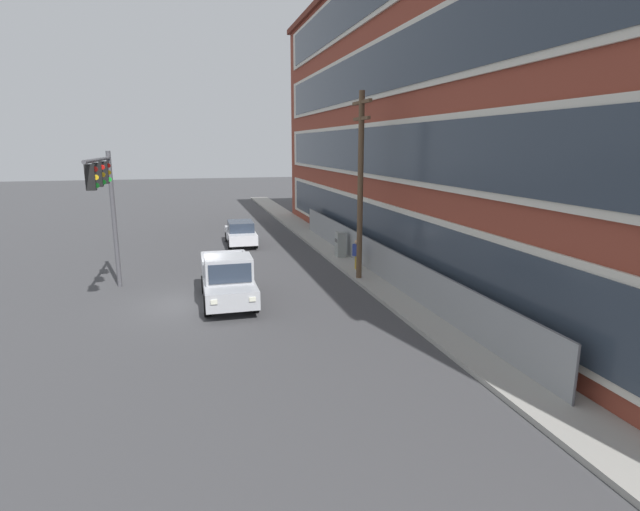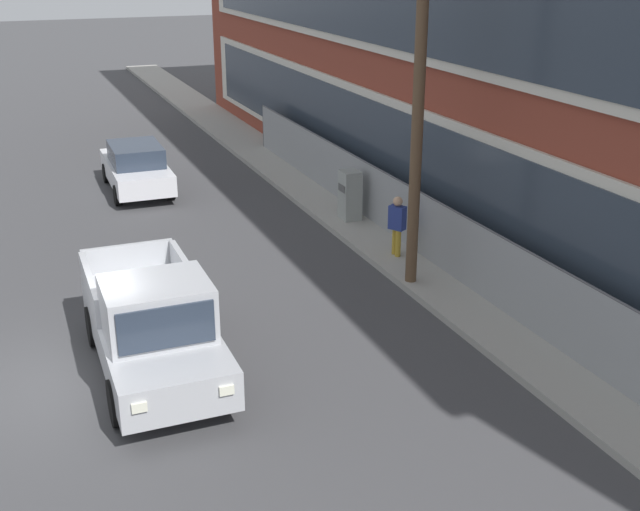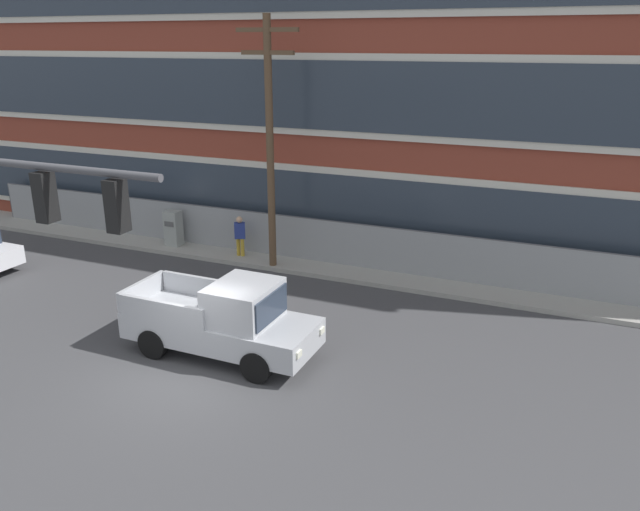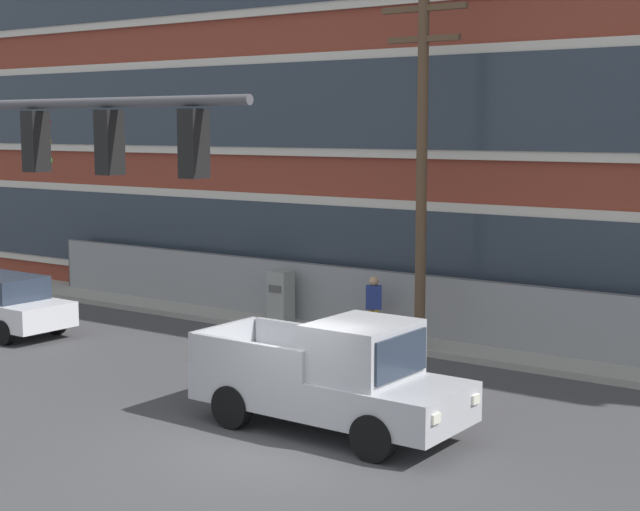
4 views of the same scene
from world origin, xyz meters
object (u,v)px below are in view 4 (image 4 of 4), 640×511
Objects in this scene: pickup_truck_silver at (335,379)px; pedestrian_near_cabinet at (374,304)px; traffic_signal_mast at (49,195)px; electrical_cabinet at (281,299)px; utility_pole_near_corner at (422,156)px.

pedestrian_near_cabinet is (-3.46, 6.73, 0.00)m from pickup_truck_silver.
traffic_signal_mast is at bearing -82.46° from pedestrian_near_cabinet.
pickup_truck_silver is 7.57m from pedestrian_near_cabinet.
electrical_cabinet is 0.92× the size of pedestrian_near_cabinet.
electrical_cabinet is 3.08m from pedestrian_near_cabinet.
utility_pole_near_corner reaches higher than traffic_signal_mast.
pickup_truck_silver reaches higher than electrical_cabinet.
pickup_truck_silver is 7.58m from utility_pole_near_corner.
utility_pole_near_corner is (-1.86, 6.29, 3.80)m from pickup_truck_silver.
electrical_cabinet is at bearing 173.51° from utility_pole_near_corner.
pickup_truck_silver is at bearing 66.99° from traffic_signal_mast.
utility_pole_near_corner is at bearing 106.49° from pickup_truck_silver.
pedestrian_near_cabinet is at bearing 164.61° from utility_pole_near_corner.
electrical_cabinet is (-6.54, 6.82, -0.19)m from pickup_truck_silver.
utility_pole_near_corner is at bearing -15.39° from pedestrian_near_cabinet.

